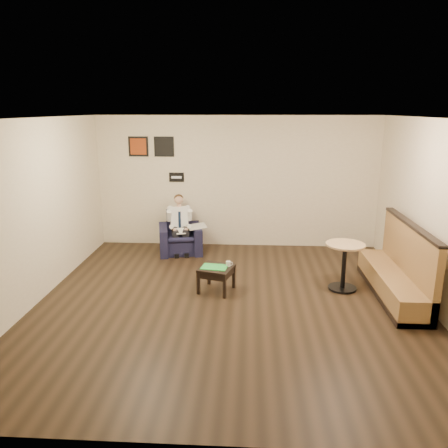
# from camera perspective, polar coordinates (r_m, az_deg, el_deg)

# --- Properties ---
(ground) EXTENTS (6.00, 6.00, 0.00)m
(ground) POSITION_cam_1_polar(r_m,az_deg,el_deg) (6.92, 0.86, -10.21)
(ground) COLOR black
(ground) RESTS_ON ground
(wall_back) EXTENTS (6.00, 0.02, 2.80)m
(wall_back) POSITION_cam_1_polar(r_m,az_deg,el_deg) (9.39, 1.70, 5.47)
(wall_back) COLOR #F1E4C5
(wall_back) RESTS_ON ground
(wall_front) EXTENTS (6.00, 0.02, 2.80)m
(wall_front) POSITION_cam_1_polar(r_m,az_deg,el_deg) (3.61, -1.18, -10.21)
(wall_front) COLOR #F1E4C5
(wall_front) RESTS_ON ground
(wall_left) EXTENTS (0.02, 6.00, 2.80)m
(wall_left) POSITION_cam_1_polar(r_m,az_deg,el_deg) (7.23, -23.61, 1.37)
(wall_left) COLOR #F1E4C5
(wall_left) RESTS_ON ground
(wall_right) EXTENTS (0.02, 6.00, 2.80)m
(wall_right) POSITION_cam_1_polar(r_m,az_deg,el_deg) (7.00, 26.25, 0.67)
(wall_right) COLOR #F1E4C5
(wall_right) RESTS_ON ground
(ceiling) EXTENTS (6.00, 6.00, 0.02)m
(ceiling) POSITION_cam_1_polar(r_m,az_deg,el_deg) (6.27, 0.96, 13.66)
(ceiling) COLOR white
(ceiling) RESTS_ON wall_back
(seating_sign) EXTENTS (0.32, 0.02, 0.20)m
(seating_sign) POSITION_cam_1_polar(r_m,az_deg,el_deg) (9.49, -6.21, 6.09)
(seating_sign) COLOR black
(seating_sign) RESTS_ON wall_back
(art_print_left) EXTENTS (0.42, 0.03, 0.42)m
(art_print_left) POSITION_cam_1_polar(r_m,az_deg,el_deg) (9.58, -11.12, 9.91)
(art_print_left) COLOR #973812
(art_print_left) RESTS_ON wall_back
(art_print_right) EXTENTS (0.42, 0.03, 0.42)m
(art_print_right) POSITION_cam_1_polar(r_m,az_deg,el_deg) (9.46, -7.84, 9.98)
(art_print_right) COLOR black
(art_print_right) RESTS_ON wall_back
(armchair) EXTENTS (1.02, 1.02, 0.83)m
(armchair) POSITION_cam_1_polar(r_m,az_deg,el_deg) (9.16, -5.75, -1.16)
(armchair) COLOR black
(armchair) RESTS_ON ground
(seated_man) EXTENTS (0.70, 0.91, 1.14)m
(seated_man) POSITION_cam_1_polar(r_m,az_deg,el_deg) (9.01, -5.74, -0.41)
(seated_man) COLOR white
(seated_man) RESTS_ON armchair
(lap_papers) EXTENTS (0.26, 0.31, 0.01)m
(lap_papers) POSITION_cam_1_polar(r_m,az_deg,el_deg) (8.94, -5.70, -0.92)
(lap_papers) COLOR white
(lap_papers) RESTS_ON seated_man
(newspaper) EXTENTS (0.47, 0.53, 0.01)m
(newspaper) POSITION_cam_1_polar(r_m,az_deg,el_deg) (9.05, -3.54, -0.31)
(newspaper) COLOR silver
(newspaper) RESTS_ON armchair
(side_table) EXTENTS (0.64, 0.64, 0.42)m
(side_table) POSITION_cam_1_polar(r_m,az_deg,el_deg) (7.25, -1.00, -7.20)
(side_table) COLOR black
(side_table) RESTS_ON ground
(green_folder) EXTENTS (0.46, 0.36, 0.01)m
(green_folder) POSITION_cam_1_polar(r_m,az_deg,el_deg) (7.17, -1.26, -5.64)
(green_folder) COLOR green
(green_folder) RESTS_ON side_table
(coffee_mug) EXTENTS (0.09, 0.09, 0.09)m
(coffee_mug) POSITION_cam_1_polar(r_m,az_deg,el_deg) (7.20, 0.56, -5.21)
(coffee_mug) COLOR white
(coffee_mug) RESTS_ON side_table
(smartphone) EXTENTS (0.14, 0.12, 0.01)m
(smartphone) POSITION_cam_1_polar(r_m,az_deg,el_deg) (7.29, -0.23, -5.29)
(smartphone) COLOR black
(smartphone) RESTS_ON side_table
(banquette) EXTENTS (0.55, 2.30, 1.18)m
(banquette) POSITION_cam_1_polar(r_m,az_deg,el_deg) (7.47, 21.37, -4.47)
(banquette) COLOR olive
(banquette) RESTS_ON ground
(cafe_table) EXTENTS (0.73, 0.73, 0.79)m
(cafe_table) POSITION_cam_1_polar(r_m,az_deg,el_deg) (7.53, 15.38, -5.38)
(cafe_table) COLOR tan
(cafe_table) RESTS_ON ground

